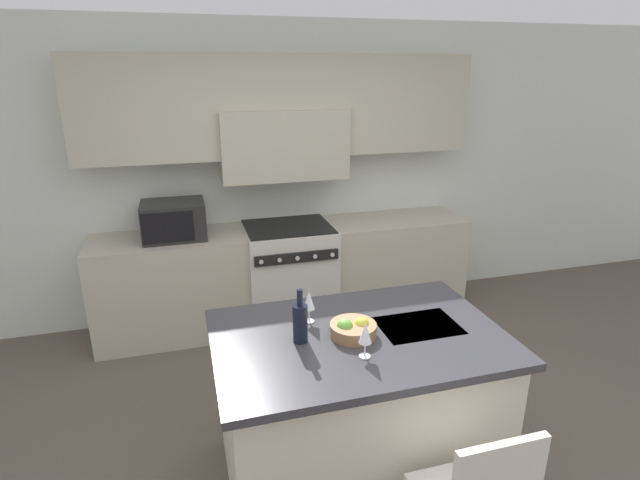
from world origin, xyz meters
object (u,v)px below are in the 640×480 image
at_px(fruit_bowl, 353,329).
at_px(wine_bottle, 300,322).
at_px(microwave, 174,220).
at_px(wine_glass_near, 365,334).
at_px(range_stove, 289,274).
at_px(wine_glass_far, 309,301).

bearing_deg(fruit_bowl, wine_bottle, 175.41).
bearing_deg(wine_bottle, microwave, 107.23).
relative_size(wine_bottle, wine_glass_near, 1.57).
xyz_separation_m(wine_bottle, fruit_bowl, (0.28, -0.02, -0.07)).
relative_size(range_stove, wine_bottle, 3.18).
height_order(wine_bottle, wine_glass_near, wine_bottle).
distance_m(range_stove, wine_bottle, 2.08).
distance_m(wine_bottle, fruit_bowl, 0.29).
relative_size(range_stove, wine_glass_far, 5.00).
bearing_deg(range_stove, fruit_bowl, -92.39).
bearing_deg(wine_glass_near, range_stove, 87.49).
distance_m(microwave, wine_bottle, 2.07).
distance_m(microwave, wine_glass_far, 1.93).
xyz_separation_m(range_stove, wine_glass_far, (-0.27, -1.78, 0.59)).
distance_m(range_stove, fruit_bowl, 2.05).
relative_size(range_stove, fruit_bowl, 3.75).
xyz_separation_m(wine_glass_near, wine_glass_far, (-0.17, 0.42, 0.00)).
bearing_deg(wine_glass_far, range_stove, 81.37).
xyz_separation_m(wine_bottle, wine_glass_far, (0.10, 0.19, 0.02)).
bearing_deg(wine_bottle, range_stove, 79.42).
bearing_deg(microwave, range_stove, -1.09).
xyz_separation_m(wine_glass_far, fruit_bowl, (0.19, -0.21, -0.09)).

